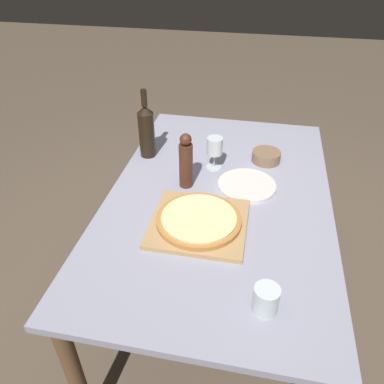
{
  "coord_description": "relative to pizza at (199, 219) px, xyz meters",
  "views": [
    {
      "loc": [
        0.14,
        -1.29,
        1.68
      ],
      "look_at": [
        -0.1,
        -0.09,
        0.79
      ],
      "focal_mm": 35.0,
      "sensor_mm": 36.0,
      "label": 1
    }
  ],
  "objects": [
    {
      "name": "dinner_plate",
      "position": [
        0.16,
        0.3,
        -0.02
      ],
      "size": [
        0.26,
        0.26,
        0.01
      ],
      "color": "silver",
      "rests_on": "dining_table"
    },
    {
      "name": "small_bowl",
      "position": [
        0.24,
        0.53,
        -0.0
      ],
      "size": [
        0.14,
        0.14,
        0.05
      ],
      "color": "#84664C",
      "rests_on": "dining_table"
    },
    {
      "name": "cutting_board",
      "position": [
        0.0,
        -0.0,
        -0.02
      ],
      "size": [
        0.36,
        0.35,
        0.02
      ],
      "color": "tan",
      "rests_on": "dining_table"
    },
    {
      "name": "pizza",
      "position": [
        0.0,
        0.0,
        0.0
      ],
      "size": [
        0.33,
        0.33,
        0.02
      ],
      "color": "#BC7A3D",
      "rests_on": "cutting_board"
    },
    {
      "name": "pepper_mill",
      "position": [
        -0.1,
        0.25,
        0.09
      ],
      "size": [
        0.06,
        0.06,
        0.25
      ],
      "color": "#4C2819",
      "rests_on": "dining_table"
    },
    {
      "name": "wine_bottle",
      "position": [
        -0.34,
        0.47,
        0.11
      ],
      "size": [
        0.08,
        0.08,
        0.34
      ],
      "color": "black",
      "rests_on": "dining_table"
    },
    {
      "name": "dining_table",
      "position": [
        0.05,
        0.21,
        -0.11
      ],
      "size": [
        0.94,
        1.5,
        0.73
      ],
      "color": "#9393A8",
      "rests_on": "ground_plane"
    },
    {
      "name": "drinking_tumbler",
      "position": [
        0.26,
        -0.34,
        0.02
      ],
      "size": [
        0.08,
        0.08,
        0.09
      ],
      "color": "silver",
      "rests_on": "dining_table"
    },
    {
      "name": "wine_glass",
      "position": [
        -0.0,
        0.42,
        0.08
      ],
      "size": [
        0.07,
        0.07,
        0.16
      ],
      "color": "silver",
      "rests_on": "dining_table"
    },
    {
      "name": "ground_plane",
      "position": [
        0.05,
        0.21,
        -0.76
      ],
      "size": [
        12.0,
        12.0,
        0.0
      ],
      "primitive_type": "plane",
      "color": "brown"
    }
  ]
}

